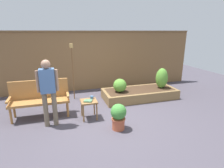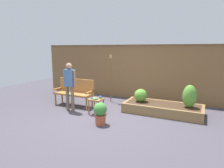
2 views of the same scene
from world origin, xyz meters
name	(u,v)px [view 2 (image 2 of 2)]	position (x,y,z in m)	size (l,w,h in m)	color
ground_plane	(103,117)	(0.00, 0.00, 0.00)	(14.00, 14.00, 0.00)	#47424C
fence_back	(133,72)	(0.00, 2.60, 1.09)	(8.40, 0.14, 2.16)	brown
garden_bench	(75,90)	(-1.52, 0.71, 0.54)	(1.44, 0.48, 0.94)	#A87038
side_table	(96,101)	(-0.35, 0.19, 0.40)	(0.40, 0.40, 0.48)	olive
cup_on_table	(101,97)	(-0.25, 0.30, 0.52)	(0.11, 0.08, 0.08)	teal
book_on_table	(95,99)	(-0.37, 0.14, 0.50)	(0.19, 0.15, 0.03)	#4C7A56
potted_boxwood	(100,113)	(0.20, -0.52, 0.33)	(0.36, 0.36, 0.60)	#B75638
raised_planter_bed	(163,109)	(1.50, 1.15, 0.15)	(2.40, 1.00, 0.30)	olive
shrub_near_bench	(141,95)	(0.79, 1.11, 0.51)	(0.42, 0.42, 0.42)	brown
shrub_far_corner	(190,96)	(2.27, 1.11, 0.63)	(0.39, 0.39, 0.67)	brown
tiki_torch	(111,70)	(-0.58, 1.71, 1.21)	(0.10, 0.10, 1.78)	brown
person_by_bench	(69,83)	(-1.26, 0.09, 0.93)	(0.47, 0.20, 1.56)	#70604C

